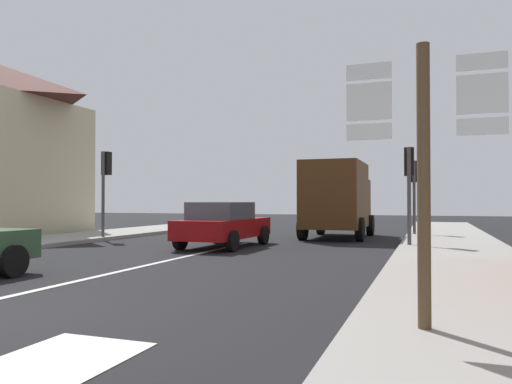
# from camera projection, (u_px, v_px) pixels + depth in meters

# --- Properties ---
(ground_plane) EXTENTS (80.00, 80.00, 0.00)m
(ground_plane) POSITION_uv_depth(u_px,v_px,m) (223.00, 248.00, 15.63)
(ground_plane) COLOR black
(sidewalk_right) EXTENTS (3.20, 44.00, 0.14)m
(sidewalk_right) POSITION_uv_depth(u_px,v_px,m) (462.00, 262.00, 11.44)
(sidewalk_right) COLOR gray
(sidewalk_right) RESTS_ON ground
(sidewalk_left) EXTENTS (3.20, 44.00, 0.14)m
(sidewalk_left) POSITION_uv_depth(u_px,v_px,m) (5.00, 245.00, 16.06)
(sidewalk_left) COLOR gray
(sidewalk_left) RESTS_ON ground
(lane_centre_stripe) EXTENTS (0.16, 12.00, 0.01)m
(lane_centre_stripe) POSITION_uv_depth(u_px,v_px,m) (158.00, 263.00, 11.86)
(lane_centre_stripe) COLOR silver
(lane_centre_stripe) RESTS_ON ground
(lane_turn_arrow) EXTENTS (1.20, 2.20, 0.01)m
(lane_turn_arrow) POSITION_uv_depth(u_px,v_px,m) (32.00, 371.00, 4.29)
(lane_turn_arrow) COLOR silver
(lane_turn_arrow) RESTS_ON ground
(sedan_far) EXTENTS (2.05, 4.24, 1.47)m
(sedan_far) POSITION_uv_depth(u_px,v_px,m) (223.00, 224.00, 16.04)
(sedan_far) COLOR maroon
(sedan_far) RESTS_ON ground
(delivery_truck) EXTENTS (2.49, 5.00, 3.05)m
(delivery_truck) POSITION_uv_depth(u_px,v_px,m) (337.00, 198.00, 20.04)
(delivery_truck) COLOR #4C2D14
(delivery_truck) RESTS_ON ground
(route_sign_post) EXTENTS (1.66, 0.14, 3.20)m
(route_sign_post) POSITION_uv_depth(u_px,v_px,m) (424.00, 163.00, 5.27)
(route_sign_post) COLOR brown
(route_sign_post) RESTS_ON ground
(traffic_light_near_left) EXTENTS (0.30, 0.49, 3.42)m
(traffic_light_near_left) POSITION_uv_depth(u_px,v_px,m) (106.00, 175.00, 18.98)
(traffic_light_near_left) COLOR #47474C
(traffic_light_near_left) RESTS_ON ground
(traffic_light_near_right) EXTENTS (0.30, 0.49, 3.21)m
(traffic_light_near_right) POSITION_uv_depth(u_px,v_px,m) (409.00, 174.00, 15.52)
(traffic_light_near_right) COLOR #47474C
(traffic_light_near_right) RESTS_ON ground
(traffic_light_far_right) EXTENTS (0.30, 0.49, 3.21)m
(traffic_light_far_right) POSITION_uv_depth(u_px,v_px,m) (414.00, 181.00, 20.66)
(traffic_light_far_right) COLOR #47474C
(traffic_light_far_right) RESTS_ON ground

